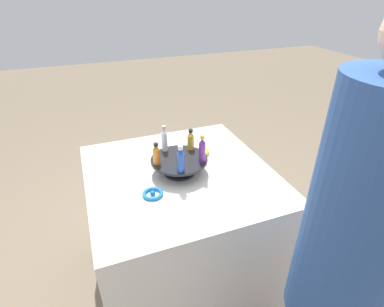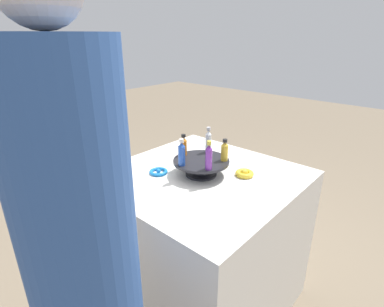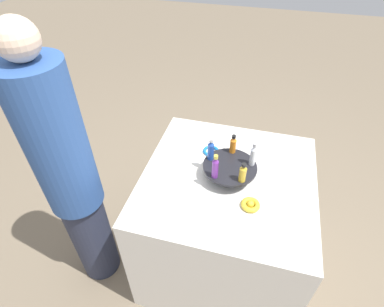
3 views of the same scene
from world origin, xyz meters
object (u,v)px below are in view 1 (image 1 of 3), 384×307
bottle_blue (181,160)px  ribbon_bow_blue (153,194)px  person_figure (336,279)px  ribbon_bow_gold (201,152)px  bottle_purple (202,150)px  bottle_gold (191,140)px  display_stand (179,163)px  bottle_orange (156,154)px  bottle_clear (164,139)px

bottle_blue → ribbon_bow_blue: 0.19m
ribbon_bow_blue → bottle_blue: bearing=9.3°
bottle_blue → person_figure: size_ratio=0.08×
bottle_blue → ribbon_bow_gold: (0.19, 0.24, -0.12)m
bottle_purple → ribbon_bow_gold: (0.07, 0.19, -0.13)m
bottle_purple → bottle_gold: bottle_purple is taller
display_stand → bottle_orange: (-0.11, -0.01, 0.07)m
display_stand → bottle_clear: bearing=111.4°
bottle_blue → bottle_purple: bottle_purple is taller
bottle_clear → bottle_orange: bottle_clear is taller
person_figure → bottle_clear: bearing=0.4°
bottle_purple → ribbon_bow_blue: size_ratio=1.48×
bottle_clear → bottle_gold: bearing=-14.6°
bottle_clear → person_figure: (0.29, -0.85, -0.12)m
person_figure → bottle_blue: bearing=4.9°
ribbon_bow_gold → person_figure: bearing=-84.5°
bottle_orange → bottle_purple: 0.21m
display_stand → bottle_clear: 0.14m
bottle_purple → person_figure: person_figure is taller
bottle_clear → ribbon_bow_gold: bearing=7.4°
bottle_blue → bottle_gold: (0.11, 0.18, -0.01)m
display_stand → bottle_orange: bearing=-176.6°
bottle_clear → bottle_orange: size_ratio=1.25×
bottle_gold → person_figure: 0.85m
display_stand → bottle_clear: size_ratio=2.05×
bottle_orange → bottle_gold: 0.21m
person_figure → ribbon_bow_gold: bearing=-12.9°
bottle_blue → bottle_purple: bearing=21.4°
ribbon_bow_gold → ribbon_bow_blue: bearing=-142.2°
bottle_orange → person_figure: (0.36, -0.75, -0.11)m
ribbon_bow_gold → display_stand: bearing=-142.2°
display_stand → bottle_clear: (-0.04, 0.10, 0.09)m
ribbon_bow_blue → person_figure: person_figure is taller
ribbon_bow_blue → ribbon_bow_gold: 0.42m
bottle_orange → bottle_purple: bearing=-14.6°
bottle_purple → ribbon_bow_blue: 0.30m
bottle_orange → bottle_clear: bearing=57.4°
bottle_orange → bottle_gold: same height
display_stand → person_figure: size_ratio=0.17×
bottle_orange → bottle_gold: (0.19, 0.08, 0.00)m
display_stand → ribbon_bow_blue: display_stand is taller
display_stand → ribbon_bow_blue: size_ratio=2.99×
bottle_gold → ribbon_bow_blue: bearing=-141.6°
bottle_clear → ribbon_bow_gold: 0.24m
bottle_clear → ribbon_bow_gold: size_ratio=1.48×
bottle_clear → bottle_purple: bottle_purple is taller
display_stand → ribbon_bow_gold: (0.17, 0.13, -0.04)m
bottle_purple → person_figure: bearing=-77.1°
bottle_purple → bottle_orange: bearing=165.4°
bottle_orange → display_stand: bearing=3.4°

